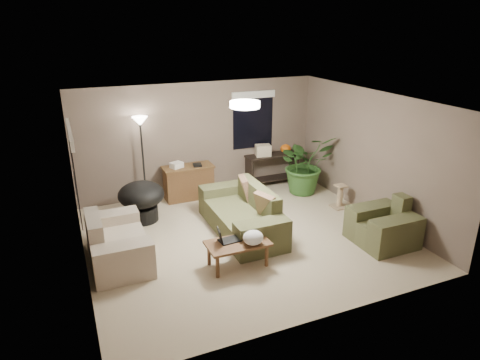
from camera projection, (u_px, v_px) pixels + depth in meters
name	position (u px, v px, depth m)	size (l,w,h in m)	color
room_shell	(245.00, 173.00, 7.41)	(5.50, 5.50, 5.50)	#C1AE8F
main_sofa	(243.00, 216.00, 8.01)	(0.95, 2.20, 0.85)	brown
throw_pillows	(256.00, 196.00, 7.97)	(0.36, 1.39, 0.47)	#8C7251
loveseat	(116.00, 245.00, 6.98)	(0.90, 1.60, 0.85)	beige
armchair	(383.00, 227.00, 7.56)	(0.95, 1.00, 0.85)	#4F5130
coffee_table	(238.00, 246.00, 6.82)	(1.00, 0.55, 0.42)	brown
laptop	(226.00, 238.00, 6.80)	(0.38, 0.26, 0.24)	black
plastic_bag	(253.00, 238.00, 6.70)	(0.33, 0.30, 0.23)	white
desk	(189.00, 182.00, 9.45)	(1.10, 0.50, 0.75)	brown
desk_papers	(181.00, 165.00, 9.23)	(0.71, 0.32, 0.12)	silver
console_table	(272.00, 167.00, 10.25)	(1.30, 0.40, 0.75)	black
pumpkin	(286.00, 149.00, 10.23)	(0.25, 0.25, 0.20)	orange
cardboard_box	(263.00, 150.00, 10.00)	(0.34, 0.26, 0.26)	beige
papasan_chair	(142.00, 199.00, 8.35)	(1.12, 1.12, 0.80)	black
floor_lamp	(141.00, 132.00, 8.73)	(0.32, 0.32, 1.91)	black
ceiling_fixture	(245.00, 105.00, 7.00)	(0.50, 0.50, 0.10)	white
houseplant	(305.00, 170.00, 9.73)	(1.23, 1.37, 1.07)	#2D5923
cat_scratching_post	(340.00, 198.00, 9.03)	(0.32, 0.32, 0.50)	tan
window_left	(72.00, 157.00, 6.48)	(0.05, 1.56, 1.33)	black
window_back	(253.00, 110.00, 9.84)	(1.06, 0.05, 1.33)	black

